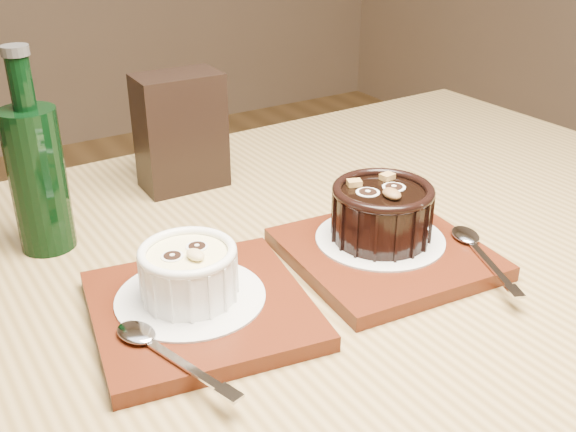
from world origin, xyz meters
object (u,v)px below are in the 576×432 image
Objects in this scene: ramekin_white at (189,270)px; tray_right at (385,254)px; ramekin_dark at (382,210)px; green_bottle at (37,175)px; tray_left at (201,309)px; table at (290,362)px; condiment_stand at (181,132)px.

ramekin_white is 0.47× the size of tray_right.
ramekin_dark is 0.49× the size of green_bottle.
tray_left is at bearing -170.82° from ramekin_dark.
green_bottle reaches higher than table.
ramekin_white is 0.21m from ramekin_dark.
ramekin_dark is 0.28m from condiment_stand.
green_bottle is at bearing 131.24° from table.
condiment_stand is (0.10, 0.27, 0.06)m from tray_left.
ramekin_dark is at bearing 1.88° from table.
condiment_stand is 0.68× the size of green_bottle.
ramekin_white is 0.28m from condiment_stand.
tray_right is 0.87× the size of green_bottle.
condiment_stand is (-0.09, 0.28, 0.06)m from tray_right.
table is 5.90× the size of green_bottle.
tray_right is 1.79× the size of ramekin_dark.
ramekin_dark is 0.72× the size of condiment_stand.
green_bottle is (-0.07, 0.19, 0.04)m from ramekin_white.
ramekin_dark is (0.01, 0.02, 0.04)m from tray_right.
ramekin_dark is 0.34m from green_bottle.
table is at bearing -13.93° from ramekin_white.
condiment_stand is (0.01, 0.26, 0.16)m from table.
ramekin_dark is at bearing 71.15° from tray_right.
ramekin_dark is (0.20, 0.01, 0.04)m from tray_left.
ramekin_dark reaches higher than tray_left.
green_bottle is at bearing 143.10° from tray_right.
green_bottle reaches higher than ramekin_white.
table is 0.18m from ramekin_dark.
ramekin_white is 0.21m from green_bottle.
ramekin_dark is at bearing -10.71° from ramekin_white.
ramekin_white is at bearing 174.67° from tray_right.
tray_right reaches higher than table.
tray_left and tray_right have the same top height.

